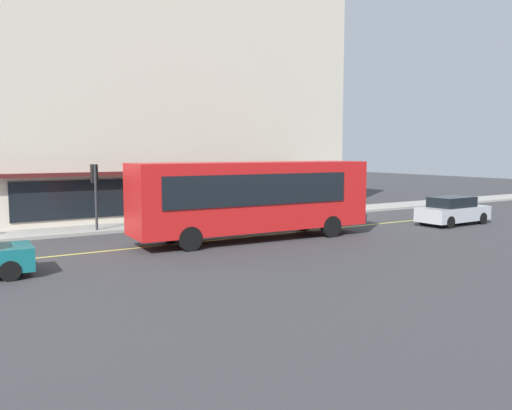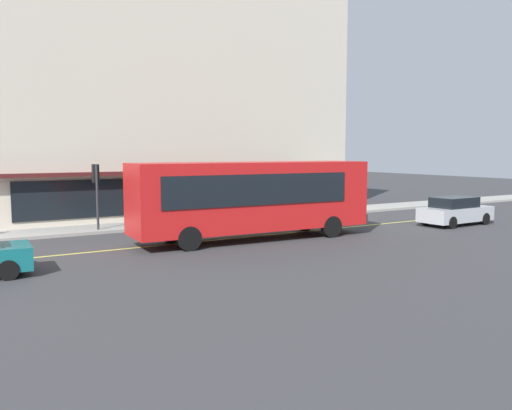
{
  "view_description": "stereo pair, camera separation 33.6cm",
  "coord_description": "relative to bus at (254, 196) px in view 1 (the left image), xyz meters",
  "views": [
    {
      "loc": [
        -11.17,
        -20.82,
        3.99
      ],
      "look_at": [
        1.12,
        -1.04,
        1.6
      ],
      "focal_mm": 36.96,
      "sensor_mm": 36.0,
      "label": 1
    },
    {
      "loc": [
        -10.88,
        -20.99,
        3.99
      ],
      "look_at": [
        1.12,
        -1.04,
        1.6
      ],
      "focal_mm": 36.96,
      "sensor_mm": 36.0,
      "label": 2
    }
  ],
  "objects": [
    {
      "name": "car_silver",
      "position": [
        11.8,
        -1.52,
        -1.24
      ],
      "size": [
        4.36,
        1.98,
        1.52
      ],
      "color": "#B7BABF",
      "rests_on": "ground"
    },
    {
      "name": "car_yellow",
      "position": [
        1.79,
        4.05,
        -1.24
      ],
      "size": [
        4.32,
        1.89,
        1.52
      ],
      "color": "yellow",
      "rests_on": "ground"
    },
    {
      "name": "traffic_light",
      "position": [
        -5.5,
        5.85,
        0.55
      ],
      "size": [
        0.3,
        0.52,
        3.2
      ],
      "color": "#2D2D33",
      "rests_on": "sidewalk"
    },
    {
      "name": "sidewalk",
      "position": [
        -1.16,
        6.5,
        -1.91
      ],
      "size": [
        80.0,
        2.71,
        0.15
      ],
      "primitive_type": "cube",
      "color": "#9E9B93",
      "rests_on": "ground"
    },
    {
      "name": "ground",
      "position": [
        -1.16,
        0.79,
        -1.99
      ],
      "size": [
        120.0,
        120.0,
        0.0
      ],
      "primitive_type": "plane",
      "color": "#38383A"
    },
    {
      "name": "lane_centre_stripe",
      "position": [
        -1.16,
        0.79,
        -1.98
      ],
      "size": [
        36.0,
        0.16,
        0.01
      ],
      "primitive_type": "cube",
      "color": "#D8D14C",
      "rests_on": "ground"
    },
    {
      "name": "storefront_building",
      "position": [
        -1.2,
        12.8,
        5.83
      ],
      "size": [
        26.45,
        10.5,
        15.65
      ],
      "color": "beige",
      "rests_on": "ground"
    },
    {
      "name": "bus",
      "position": [
        0.0,
        0.0,
        0.0
      ],
      "size": [
        11.23,
        3.0,
        3.5
      ],
      "color": "red",
      "rests_on": "ground"
    }
  ]
}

